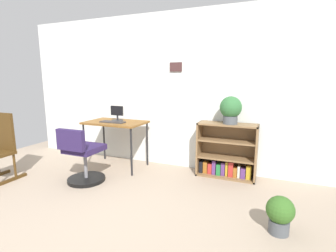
# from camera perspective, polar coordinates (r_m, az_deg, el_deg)

# --- Properties ---
(ground_plane) EXTENTS (6.24, 6.24, 0.00)m
(ground_plane) POSITION_cam_1_polar(r_m,az_deg,el_deg) (2.81, -20.89, -20.83)
(ground_plane) COLOR gray
(wall_back) EXTENTS (5.20, 0.12, 2.46)m
(wall_back) POSITION_cam_1_polar(r_m,az_deg,el_deg) (4.22, -1.52, 7.87)
(wall_back) COLOR silver
(wall_back) RESTS_ON ground_plane
(desk) EXTENTS (0.95, 0.59, 0.76)m
(desk) POSITION_cam_1_polar(r_m,az_deg,el_deg) (4.16, -11.75, 0.10)
(desk) COLOR brown
(desk) RESTS_ON ground_plane
(monitor) EXTENTS (0.22, 0.18, 0.25)m
(monitor) POSITION_cam_1_polar(r_m,az_deg,el_deg) (4.20, -11.42, 2.65)
(monitor) COLOR #262628
(monitor) RESTS_ON desk
(keyboard) EXTENTS (0.41, 0.14, 0.02)m
(keyboard) POSITION_cam_1_polar(r_m,az_deg,el_deg) (4.06, -12.42, 0.90)
(keyboard) COLOR #343130
(keyboard) RESTS_ON desk
(office_chair) EXTENTS (0.52, 0.54, 0.79)m
(office_chair) POSITION_cam_1_polar(r_m,az_deg,el_deg) (3.71, -18.75, -6.97)
(office_chair) COLOR black
(office_chair) RESTS_ON ground_plane
(bookshelf_low) EXTENTS (0.85, 0.30, 0.80)m
(bookshelf_low) POSITION_cam_1_polar(r_m,az_deg,el_deg) (3.85, 13.10, -6.09)
(bookshelf_low) COLOR brown
(bookshelf_low) RESTS_ON ground_plane
(potted_plant_on_shelf) EXTENTS (0.31, 0.31, 0.39)m
(potted_plant_on_shelf) POSITION_cam_1_polar(r_m,az_deg,el_deg) (3.66, 13.99, 3.75)
(potted_plant_on_shelf) COLOR #474C51
(potted_plant_on_shelf) RESTS_ON bookshelf_low
(potted_plant_floor) EXTENTS (0.26, 0.26, 0.36)m
(potted_plant_floor) POSITION_cam_1_polar(r_m,az_deg,el_deg) (2.69, 23.99, -17.59)
(potted_plant_floor) COLOR #474C51
(potted_plant_floor) RESTS_ON ground_plane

